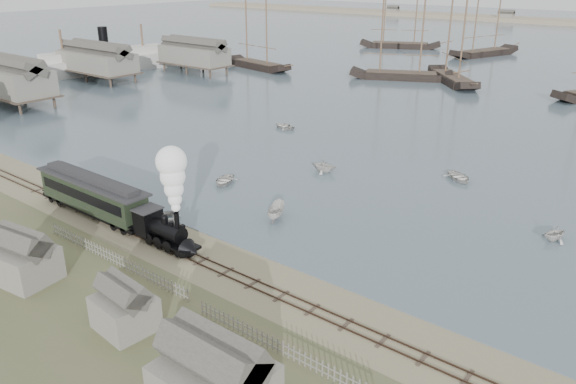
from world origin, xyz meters
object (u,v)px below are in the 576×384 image
Objects in this scene: beached_dinghy at (168,220)px; steamship at (105,49)px; passenger_coach at (93,194)px; locomotive at (170,206)px.

beached_dinghy is 93.47m from steamship.
passenger_coach is 3.88× the size of beached_dinghy.
beached_dinghy is at bearing 145.29° from locomotive.
steamship is at bearing 144.44° from passenger_coach.
locomotive is 99.01m from steamship.
passenger_coach is at bearing -114.85° from steamship.
passenger_coach is at bearing 150.13° from beached_dinghy.
locomotive is at bearing 0.00° from passenger_coach.
steamship is (-72.29, 51.67, 2.96)m from passenger_coach.
steamship reaches higher than locomotive.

